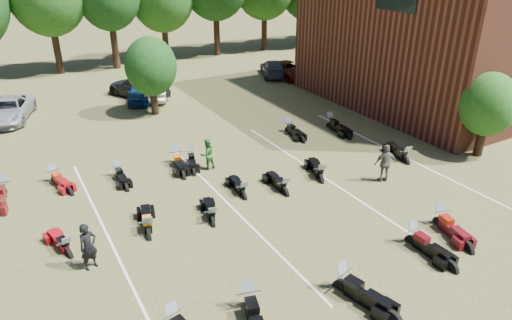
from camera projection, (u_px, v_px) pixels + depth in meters
ground at (329, 218)px, 18.27m from camera, size 160.00×160.00×0.00m
car_2 at (8, 110)px, 28.11m from camera, size 3.74×5.47×1.39m
car_3 at (139, 87)px, 32.54m from camera, size 3.98×5.57×1.50m
car_4 at (140, 92)px, 31.67m from camera, size 2.81×4.20×1.33m
car_5 at (156, 90)px, 32.13m from camera, size 2.65×4.13×1.29m
car_6 at (289, 70)px, 37.23m from camera, size 2.42×4.78×1.29m
car_7 at (273, 68)px, 37.87m from camera, size 3.41×4.72×1.27m
person_black at (88, 247)px, 15.13m from camera, size 0.72×0.60×1.71m
person_green at (207, 154)px, 21.96m from camera, size 0.84×0.70×1.57m
person_grey at (385, 163)px, 20.77m from camera, size 1.15×0.76×1.82m
motorcycle_2 at (249, 310)px, 13.70m from camera, size 1.42×2.58×1.37m
motorcycle_3 at (342, 290)px, 14.47m from camera, size 1.34×2.62×1.40m
motorcycle_5 at (412, 244)px, 16.72m from camera, size 0.75×2.33×1.30m
motorcycle_6 at (439, 225)px, 17.82m from camera, size 1.31×2.44×1.30m
motorcycle_7 at (69, 255)px, 16.11m from camera, size 1.14×2.14×1.14m
motorcycle_8 at (149, 236)px, 17.15m from camera, size 1.24×2.42×1.29m
motorcycle_9 at (213, 224)px, 17.92m from camera, size 1.13×2.12×1.13m
motorcycle_10 at (243, 197)px, 19.78m from camera, size 0.85×2.09×1.13m
motorcycle_11 at (321, 181)px, 21.17m from camera, size 1.45×2.40×1.28m
motorcycle_12 at (285, 194)px, 20.05m from camera, size 0.81×2.20×1.21m
motorcycle_13 at (405, 162)px, 22.95m from camera, size 1.26×2.42×1.29m
motorcycle_14 at (4, 196)px, 19.87m from camera, size 1.31×2.61×1.40m
motorcycle_15 at (55, 182)px, 21.07m from camera, size 1.21×2.26×1.20m
motorcycle_16 at (118, 176)px, 21.56m from camera, size 0.65×2.02×1.13m
motorcycle_17 at (177, 163)px, 22.87m from camera, size 1.09×2.37×1.27m
motorcycle_18 at (191, 161)px, 23.07m from camera, size 1.20×2.12×1.12m
motorcycle_19 at (288, 132)px, 26.66m from camera, size 0.89×2.26×1.23m
motorcycle_20 at (330, 128)px, 27.25m from camera, size 0.95×2.46×1.34m
brick_building at (498, 14)px, 32.92m from camera, size 25.40×15.20×10.70m
young_tree_near_building at (488, 105)px, 22.59m from camera, size 2.80×2.80×4.16m
young_tree_midfield at (151, 67)px, 28.19m from camera, size 3.20×3.20×4.70m
parking_lines at (228, 204)px, 19.27m from camera, size 20.10×14.00×0.01m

